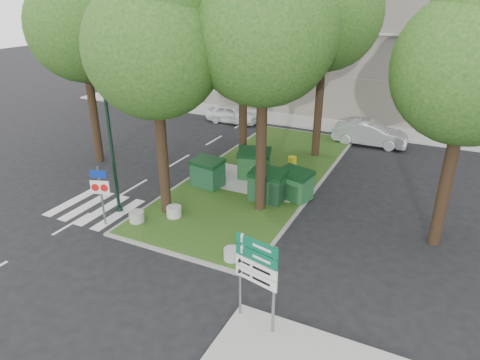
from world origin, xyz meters
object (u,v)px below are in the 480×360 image
Objects in this scene: tree_median_far at (329,1)px; car_white at (233,114)px; litter_bin at (292,164)px; directional_sign at (257,269)px; car_silver at (370,133)px; traffic_sign_pole at (100,188)px; tree_median_mid at (245,32)px; bollard_mid at (174,211)px; tree_street_left at (82,16)px; bollard_right at (232,254)px; dumpster_c at (268,185)px; dumpster_d at (295,184)px; tree_street_right at (477,53)px; bollard_left at (137,217)px; dumpster_b at (254,164)px; street_lamp at (110,133)px; tree_median_near_right at (267,15)px; tree_median_near_left at (156,35)px; dumpster_a at (207,172)px.

car_white is (-7.54, 4.05, -7.67)m from tree_median_far.
litter_bin is 11.56m from directional_sign.
traffic_sign_pole is at bearing 151.13° from car_silver.
bollard_mid is (-0.02, -6.83, -6.64)m from tree_median_mid.
tree_street_left is at bearing -163.45° from litter_bin.
car_silver is (1.93, 15.00, 0.41)m from bollard_right.
tree_median_mid is 2.60× the size of car_white.
dumpster_c is 1.27m from dumpster_d.
bollard_left is at bearing -160.89° from tree_street_right.
street_lamp reaches higher than dumpster_b.
tree_street_right is 10.94m from dumpster_b.
tree_median_near_right is 8.54m from bollard_mid.
tree_median_near_right is 9.17m from traffic_sign_pole.
litter_bin is at bearing 0.83° from tree_median_mid.
litter_bin is (-1.18, 2.96, -0.27)m from dumpster_d.
tree_street_right is 3.66× the size of directional_sign.
dumpster_d is at bearing 0.38° from tree_street_left.
traffic_sign_pole is 0.58× the size of car_silver.
litter_bin is at bearing 150.94° from tree_street_right.
tree_median_far reaches higher than tree_median_mid.
bollard_right is (0.39, -11.56, -7.99)m from tree_median_far.
car_silver is at bearing 49.44° from tree_median_mid.
tree_median_near_left is 7.00m from bollard_mid.
dumpster_a is (-3.33, 1.02, -7.19)m from tree_median_near_right.
tree_street_right is 14.13m from traffic_sign_pole.
car_white is at bearing 85.20° from car_silver.
tree_median_near_right reaches higher than bollard_left.
car_white reaches higher than bollard_mid.
dumpster_c is 3.70m from litter_bin.
traffic_sign_pole is (-1.79, -1.98, -5.67)m from tree_median_near_left.
litter_bin is at bearing 58.25° from dumpster_a.
dumpster_d is 0.45× the size of car_white.
litter_bin is 9.54m from street_lamp.
car_silver is at bearing 82.69° from bollard_right.
street_lamp is at bearing -111.56° from dumpster_a.
car_silver is (2.64, 10.09, -0.09)m from dumpster_c.
directional_sign is 0.62× the size of car_silver.
litter_bin is at bearing 68.19° from bollard_mid.
bollard_right is at bearing -155.02° from car_white.
tree_street_right is at bearing 35.41° from bollard_right.
tree_street_right is 16.57× the size of bollard_left.
tree_median_near_left is 18.23× the size of bollard_right.
dumpster_b reaches higher than dumpster_c.
tree_median_far reaches higher than directional_sign.
street_lamp reaches higher than dumpster_d.
litter_bin is at bearing 63.86° from bollard_left.
tree_median_mid is 13.39m from directional_sign.
tree_street_left is at bearing 172.99° from dumpster_b.
tree_street_right is at bearing -158.00° from car_silver.
tree_median_far is 12.29m from tree_street_left.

